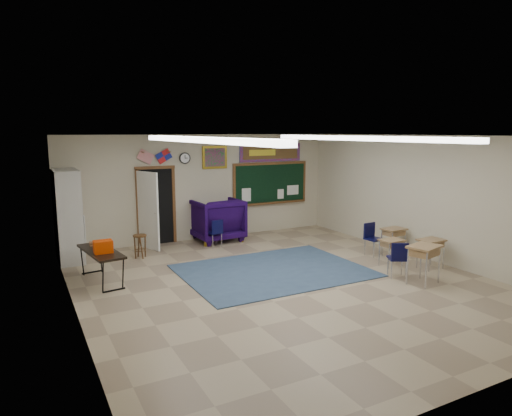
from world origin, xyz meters
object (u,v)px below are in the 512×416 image
student_desk_front_left (391,251)px  folding_table (102,265)px  student_desk_front_right (393,240)px  wooden_stool (140,246)px  wingback_armchair (217,220)px

student_desk_front_left → folding_table: (-6.12, 1.97, 0.01)m
student_desk_front_right → wooden_stool: 6.33m
wingback_armchair → student_desk_front_left: bearing=119.1°
student_desk_front_right → folding_table: folding_table is taller
wooden_stool → student_desk_front_right: bearing=-25.3°
student_desk_front_left → wooden_stool: (-4.98, 3.41, -0.05)m
wingback_armchair → student_desk_front_right: (3.33, -3.53, -0.22)m
folding_table → wooden_stool: folding_table is taller
student_desk_front_right → folding_table: size_ratio=0.41×
wingback_armchair → student_desk_front_left: 4.96m
student_desk_front_right → wooden_stool: bearing=151.2°
wingback_armchair → folding_table: wingback_armchair is taller
folding_table → wooden_stool: size_ratio=2.89×
wooden_stool → student_desk_front_left: bearing=-34.5°
student_desk_front_right → wingback_armchair: bearing=129.9°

